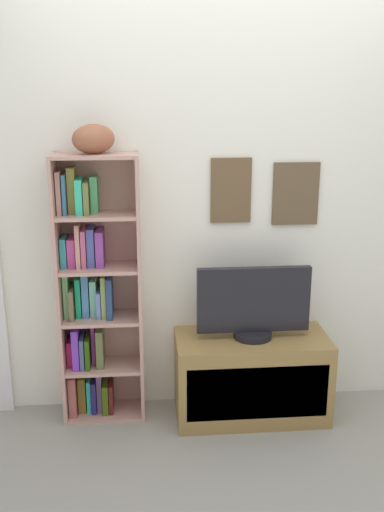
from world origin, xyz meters
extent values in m
cube|color=silver|center=(0.00, 1.13, 1.18)|extent=(4.80, 0.06, 2.36)
cube|color=brown|center=(0.04, 1.09, 1.31)|extent=(0.23, 0.02, 0.37)
cube|color=gray|center=(0.04, 1.09, 1.31)|extent=(0.18, 0.01, 0.32)
cube|color=brown|center=(0.41, 1.09, 1.28)|extent=(0.27, 0.02, 0.36)
cube|color=#BCAC8D|center=(0.41, 1.09, 1.28)|extent=(0.22, 0.01, 0.31)
cube|color=tan|center=(-0.93, 0.97, 0.77)|extent=(0.02, 0.25, 1.53)
cube|color=tan|center=(-0.49, 0.97, 0.77)|extent=(0.02, 0.25, 1.53)
cube|color=tan|center=(-0.71, 1.10, 0.77)|extent=(0.46, 0.01, 1.53)
cube|color=tan|center=(-0.71, 0.97, 0.01)|extent=(0.42, 0.24, 0.02)
cube|color=tan|center=(-0.71, 0.97, 0.31)|extent=(0.42, 0.24, 0.02)
cube|color=tan|center=(-0.71, 0.97, 0.61)|extent=(0.42, 0.24, 0.02)
cube|color=tan|center=(-0.71, 0.97, 0.91)|extent=(0.42, 0.24, 0.02)
cube|color=tan|center=(-0.71, 0.97, 1.20)|extent=(0.42, 0.24, 0.02)
cube|color=tan|center=(-0.71, 0.97, 1.52)|extent=(0.42, 0.24, 0.02)
cube|color=#A5554F|center=(-0.89, 0.99, 0.14)|extent=(0.04, 0.20, 0.25)
cube|color=brown|center=(-0.84, 1.02, 0.13)|extent=(0.04, 0.15, 0.22)
cube|color=#2CC8B1|center=(-0.80, 1.01, 0.12)|extent=(0.02, 0.15, 0.20)
cube|color=navy|center=(-0.77, 1.00, 0.12)|extent=(0.03, 0.17, 0.20)
cube|color=slate|center=(-0.74, 1.01, 0.14)|extent=(0.03, 0.15, 0.24)
cube|color=#3E570F|center=(-0.71, 1.00, 0.11)|extent=(0.03, 0.19, 0.18)
cube|color=#561815|center=(-0.67, 1.00, 0.11)|extent=(0.02, 0.18, 0.18)
cube|color=#B01C4D|center=(-0.90, 1.01, 0.40)|extent=(0.03, 0.15, 0.15)
cube|color=purple|center=(-0.86, 0.99, 0.44)|extent=(0.04, 0.20, 0.24)
cube|color=#424F78|center=(-0.83, 0.99, 0.41)|extent=(0.02, 0.20, 0.19)
cube|color=#29500D|center=(-0.79, 0.99, 0.41)|extent=(0.03, 0.20, 0.18)
cube|color=#9E2D8F|center=(-0.77, 1.02, 0.44)|extent=(0.02, 0.13, 0.25)
cube|color=#5A663A|center=(-0.73, 1.00, 0.43)|extent=(0.04, 0.18, 0.23)
cube|color=#7DC175|center=(-0.90, 1.02, 0.74)|extent=(0.03, 0.15, 0.25)
cube|color=brown|center=(-0.87, 1.00, 0.70)|extent=(0.02, 0.19, 0.18)
cube|color=#179C61|center=(-0.84, 1.02, 0.73)|extent=(0.03, 0.14, 0.23)
cube|color=teal|center=(-0.80, 1.02, 0.74)|extent=(0.04, 0.14, 0.25)
cube|color=#77C7A4|center=(-0.75, 1.02, 0.72)|extent=(0.04, 0.13, 0.21)
cube|color=#607BBF|center=(-0.72, 1.01, 0.69)|extent=(0.02, 0.17, 0.15)
cube|color=#899C51|center=(-0.69, 1.01, 0.74)|extent=(0.03, 0.16, 0.24)
cube|color=navy|center=(-0.66, 1.00, 0.74)|extent=(0.03, 0.19, 0.24)
cube|color=teal|center=(-0.90, 1.01, 1.00)|extent=(0.03, 0.16, 0.17)
cube|color=#BC4390|center=(-0.86, 1.01, 1.00)|extent=(0.04, 0.15, 0.16)
cube|color=tan|center=(-0.82, 1.00, 1.04)|extent=(0.02, 0.18, 0.24)
cube|color=#B75579|center=(-0.79, 1.00, 1.02)|extent=(0.03, 0.17, 0.21)
cube|color=#4A589E|center=(-0.75, 1.01, 1.02)|extent=(0.04, 0.15, 0.21)
cube|color=#833B92|center=(-0.70, 1.01, 1.02)|extent=(0.04, 0.17, 0.20)
cube|color=tan|center=(-0.90, 1.00, 1.33)|extent=(0.03, 0.17, 0.23)
cube|color=#346384|center=(-0.87, 1.00, 1.32)|extent=(0.02, 0.18, 0.21)
cube|color=olive|center=(-0.84, 1.02, 1.34)|extent=(0.04, 0.14, 0.25)
cube|color=#31C998|center=(-0.80, 1.00, 1.31)|extent=(0.04, 0.18, 0.19)
cube|color=olive|center=(-0.76, 1.00, 1.30)|extent=(0.03, 0.19, 0.17)
cube|color=#469C5E|center=(-0.72, 1.02, 1.31)|extent=(0.04, 0.13, 0.20)
ellipsoid|color=brown|center=(-0.71, 0.97, 1.61)|extent=(0.29, 0.26, 0.15)
cube|color=olive|center=(0.15, 0.89, 0.25)|extent=(0.88, 0.41, 0.49)
cube|color=brown|center=(0.15, 0.69, 0.25)|extent=(0.79, 0.01, 0.32)
cylinder|color=black|center=(0.15, 0.89, 0.51)|extent=(0.22, 0.22, 0.04)
cube|color=black|center=(0.15, 0.89, 0.72)|extent=(0.64, 0.04, 0.38)
cube|color=silver|center=(0.15, 0.88, 0.72)|extent=(0.60, 0.01, 0.34)
camera|label=1|loc=(-0.46, -2.11, 1.84)|focal=40.37mm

